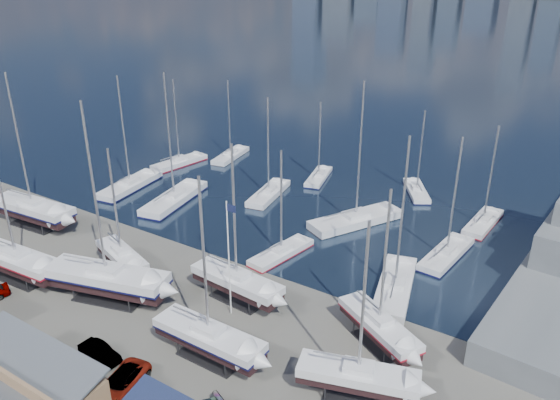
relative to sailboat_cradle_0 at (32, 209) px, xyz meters
The scene contains 25 objects.
ground 26.29m from the sailboat_cradle_0, ahead, with size 1400.00×1400.00×0.00m, color #605E59.
shed_grey 32.65m from the sailboat_cradle_0, 37.49° to the right, with size 12.60×8.40×4.17m.
sailboat_cradle_0 is the anchor object (origin of this frame).
sailboat_cradle_1 12.89m from the sailboat_cradle_0, 41.26° to the right, with size 11.01×3.74×17.39m.
sailboat_cradle_2 17.80m from the sailboat_cradle_0, ahead, with size 8.55×4.81×13.65m.
sailboat_cradle_3 21.11m from the sailboat_cradle_0, 16.47° to the right, with size 12.66×6.52×19.42m.
sailboat_cradle_4 30.78m from the sailboat_cradle_0, ahead, with size 9.83×3.49×15.76m.
sailboat_cradle_5 34.76m from the sailboat_cradle_0, 12.36° to the right, with size 9.97×2.87×16.07m.
sailboat_cradle_6 44.89m from the sailboat_cradle_0, ahead, with size 8.87×6.58×14.39m.
sailboat_cradle_7 46.27m from the sailboat_cradle_0, ahead, with size 9.29×5.00×14.71m.
sailboat_moored_0 14.84m from the sailboat_cradle_0, 86.26° to the left, with size 4.72×11.65×16.92m.
sailboat_moored_1 26.01m from the sailboat_cradle_0, 89.68° to the left, with size 4.17×9.91×14.35m.
sailboat_moored_2 33.52m from the sailboat_cradle_0, 81.52° to the left, with size 3.96×9.22×13.48m.
sailboat_moored_3 17.54m from the sailboat_cradle_0, 56.32° to the left, with size 5.61×12.64×18.26m.
sailboat_moored_4 30.12m from the sailboat_cradle_0, 50.17° to the left, with size 4.39×9.97×14.56m.
sailboat_moored_5 39.24m from the sailboat_cradle_0, 55.97° to the left, with size 4.26×8.54×12.29m.
sailboat_moored_6 31.41m from the sailboat_cradle_0, 18.61° to the left, with size 3.77×8.89×12.88m.
sailboat_moored_7 39.71m from the sailboat_cradle_0, 33.30° to the left, with size 8.82×12.51×18.61m.
sailboat_moored_8 50.47m from the sailboat_cradle_0, 44.25° to the left, with size 6.29×8.35×12.46m.
sailboat_moored_9 44.18m from the sailboat_cradle_0, 13.26° to the left, with size 5.76×11.52×16.76m.
sailboat_moored_10 49.26m from the sailboat_cradle_0, 23.32° to the left, with size 3.64×9.91×14.49m.
sailboat_moored_11 55.33m from the sailboat_cradle_0, 32.64° to the left, with size 3.03×9.04×13.32m.
car_b 29.26m from the sailboat_cradle_0, 25.13° to the right, with size 1.40×4.03×1.33m, color gray.
car_c 33.72m from the sailboat_cradle_0, 24.48° to the right, with size 2.41×5.22×1.45m, color gray.
flagpole 32.01m from the sailboat_cradle_0, ahead, with size 1.01×0.12×11.40m.
Camera 1 is at (32.30, -40.62, 29.94)m, focal length 35.00 mm.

